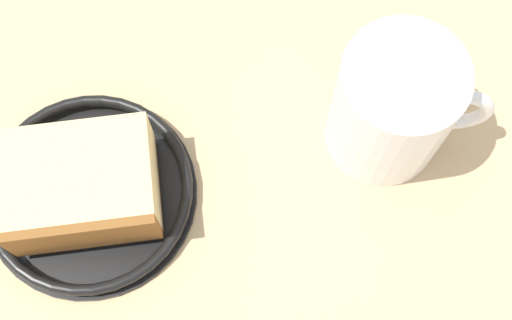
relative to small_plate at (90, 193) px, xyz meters
The scene contains 4 objects.
ground_plane 8.02cm from the small_plate, 50.18° to the right, with size 144.30×144.30×2.33cm, color tan.
small_plate is the anchor object (origin of this frame).
cake_slice 2.48cm from the small_plate, 157.09° to the right, with size 10.61×11.80×4.81cm.
tea_mug 21.47cm from the small_plate, 61.78° to the right, with size 7.93×10.49×9.84cm.
Camera 1 is at (-15.26, -8.77, 47.36)cm, focal length 49.51 mm.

